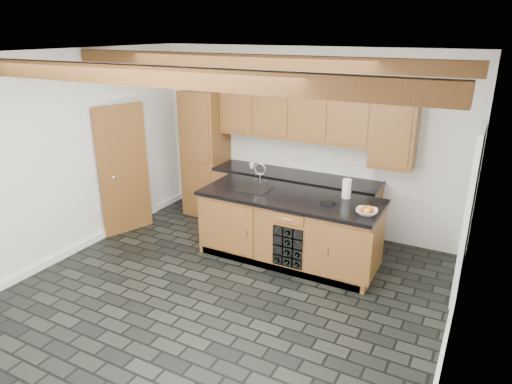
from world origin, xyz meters
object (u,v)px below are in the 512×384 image
kitchen_scale (328,202)px  fruit_bowl (367,212)px  paper_towel (347,189)px  island (289,228)px

kitchen_scale → fruit_bowl: fruit_bowl is taller
paper_towel → fruit_bowl: bearing=-48.3°
fruit_bowl → paper_towel: size_ratio=1.01×
fruit_bowl → paper_towel: bearing=131.7°
paper_towel → island: bearing=-157.4°
island → paper_towel: paper_towel is taller
island → paper_towel: size_ratio=9.69×
kitchen_scale → fruit_bowl: bearing=-10.0°
island → kitchen_scale: bearing=-2.9°
island → kitchen_scale: size_ratio=14.29×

